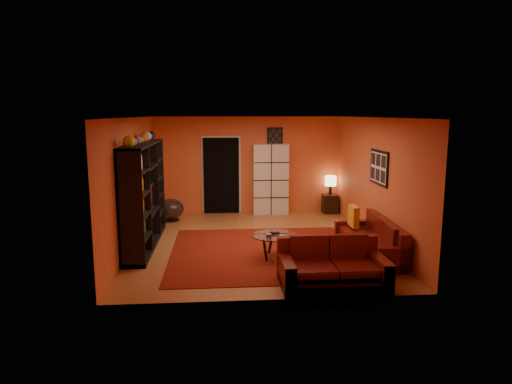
{
  "coord_description": "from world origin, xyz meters",
  "views": [
    {
      "loc": [
        -0.72,
        -9.25,
        2.69
      ],
      "look_at": [
        0.01,
        0.1,
        1.06
      ],
      "focal_mm": 32.0,
      "sensor_mm": 36.0,
      "label": 1
    }
  ],
  "objects": [
    {
      "name": "loveseat",
      "position": [
        1.02,
        -2.41,
        0.28
      ],
      "size": [
        1.65,
        0.99,
        0.85
      ],
      "rotation": [
        0.0,
        0.0,
        1.57
      ],
      "color": "#4A0C09",
      "rests_on": "rug"
    },
    {
      "name": "side_table",
      "position": [
        2.25,
        2.75,
        0.25
      ],
      "size": [
        0.41,
        0.41,
        0.5
      ],
      "primitive_type": "cube",
      "rotation": [
        0.0,
        0.0,
        -0.01
      ],
      "color": "black",
      "rests_on": "floor"
    },
    {
      "name": "ceiling",
      "position": [
        0.0,
        0.0,
        2.6
      ],
      "size": [
        6.0,
        6.0,
        0.0
      ],
      "primitive_type": "plane",
      "rotation": [
        3.14,
        0.0,
        0.0
      ],
      "color": "white",
      "rests_on": "wall_back"
    },
    {
      "name": "tv",
      "position": [
        -2.23,
        0.1,
        1.0
      ],
      "size": [
        0.97,
        0.13,
        0.56
      ],
      "primitive_type": "imported",
      "rotation": [
        0.0,
        0.0,
        1.57
      ],
      "color": "black",
      "rests_on": "entertainment_unit"
    },
    {
      "name": "throw_pillow",
      "position": [
        1.95,
        -0.44,
        0.63
      ],
      "size": [
        0.12,
        0.42,
        0.42
      ],
      "primitive_type": "cube",
      "color": "orange",
      "rests_on": "sofa"
    },
    {
      "name": "wall_back",
      "position": [
        0.0,
        3.0,
        1.3
      ],
      "size": [
        6.0,
        0.0,
        6.0
      ],
      "primitive_type": "plane",
      "rotation": [
        1.57,
        0.0,
        0.0
      ],
      "color": "#D45A2E",
      "rests_on": "floor"
    },
    {
      "name": "storage_cabinet",
      "position": [
        0.61,
        2.8,
        0.94
      ],
      "size": [
        0.94,
        0.42,
        1.88
      ],
      "primitive_type": "cube",
      "rotation": [
        0.0,
        0.0,
        0.01
      ],
      "color": "silver",
      "rests_on": "floor"
    },
    {
      "name": "bowl_chair",
      "position": [
        -2.0,
        2.13,
        0.3
      ],
      "size": [
        0.69,
        0.69,
        0.56
      ],
      "color": "black",
      "rests_on": "floor"
    },
    {
      "name": "wall_left",
      "position": [
        -2.5,
        0.0,
        1.3
      ],
      "size": [
        0.0,
        6.0,
        6.0
      ],
      "primitive_type": "plane",
      "rotation": [
        1.57,
        0.0,
        1.57
      ],
      "color": "#D45A2E",
      "rests_on": "floor"
    },
    {
      "name": "entertainment_unit",
      "position": [
        -2.27,
        0.0,
        1.05
      ],
      "size": [
        0.45,
        3.0,
        2.1
      ],
      "primitive_type": "cube",
      "color": "black",
      "rests_on": "floor"
    },
    {
      "name": "wall_front",
      "position": [
        0.0,
        -3.0,
        1.3
      ],
      "size": [
        6.0,
        0.0,
        6.0
      ],
      "primitive_type": "plane",
      "rotation": [
        -1.57,
        0.0,
        0.0
      ],
      "color": "#D45A2E",
      "rests_on": "floor"
    },
    {
      "name": "sofa",
      "position": [
        2.14,
        -1.09,
        0.29
      ],
      "size": [
        0.98,
        2.17,
        0.85
      ],
      "rotation": [
        0.0,
        0.0,
        -0.05
      ],
      "color": "#4A0C09",
      "rests_on": "rug"
    },
    {
      "name": "doorway",
      "position": [
        -0.7,
        2.96,
        1.02
      ],
      "size": [
        0.95,
        0.1,
        2.04
      ],
      "primitive_type": "cube",
      "color": "black",
      "rests_on": "floor"
    },
    {
      "name": "wall_art_back",
      "position": [
        0.75,
        2.98,
        2.05
      ],
      "size": [
        0.42,
        0.03,
        0.52
      ],
      "primitive_type": "cube",
      "color": "black",
      "rests_on": "wall_back"
    },
    {
      "name": "wall_art_right",
      "position": [
        2.48,
        -0.3,
        1.6
      ],
      "size": [
        0.03,
        1.0,
        0.7
      ],
      "primitive_type": "cube",
      "color": "black",
      "rests_on": "wall_right"
    },
    {
      "name": "rug",
      "position": [
        0.1,
        -0.7,
        0.01
      ],
      "size": [
        3.6,
        3.6,
        0.01
      ],
      "primitive_type": "cube",
      "color": "#551109",
      "rests_on": "floor"
    },
    {
      "name": "table_lamp",
      "position": [
        2.25,
        2.75,
        0.86
      ],
      "size": [
        0.31,
        0.31,
        0.51
      ],
      "color": "black",
      "rests_on": "side_table"
    },
    {
      "name": "coffee_table",
      "position": [
        0.28,
        -1.05,
        0.39
      ],
      "size": [
        0.87,
        0.87,
        0.43
      ],
      "rotation": [
        0.0,
        0.0,
        -0.35
      ],
      "color": "silver",
      "rests_on": "floor"
    },
    {
      "name": "wall_right",
      "position": [
        2.5,
        0.0,
        1.3
      ],
      "size": [
        0.0,
        6.0,
        6.0
      ],
      "primitive_type": "plane",
      "rotation": [
        1.57,
        0.0,
        -1.57
      ],
      "color": "#D45A2E",
      "rests_on": "floor"
    },
    {
      "name": "floor",
      "position": [
        0.0,
        0.0,
        0.0
      ],
      "size": [
        6.0,
        6.0,
        0.0
      ],
      "primitive_type": "plane",
      "color": "brown",
      "rests_on": "ground"
    }
  ]
}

